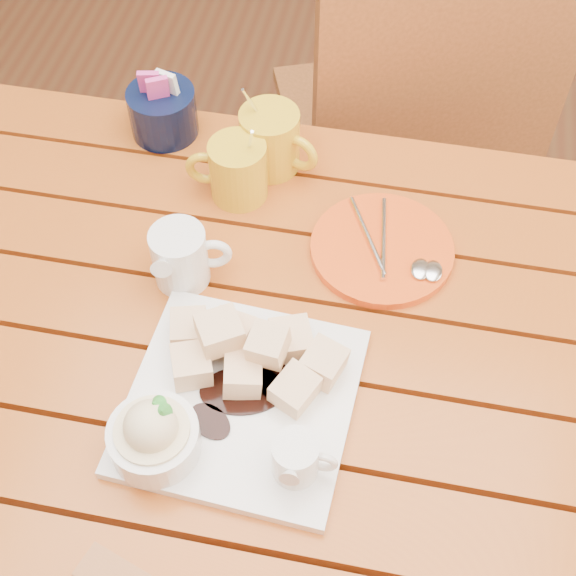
% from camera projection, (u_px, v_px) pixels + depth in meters
% --- Properties ---
extents(ground, '(5.00, 5.00, 0.00)m').
position_uv_depth(ground, '(264.00, 528.00, 1.66)').
color(ground, brown).
rests_on(ground, ground).
extents(table, '(1.20, 0.79, 0.75)m').
position_uv_depth(table, '(253.00, 369.00, 1.14)').
color(table, '#8D3712').
rests_on(table, ground).
extents(dessert_plate, '(0.28, 0.28, 0.11)m').
position_uv_depth(dessert_plate, '(222.00, 401.00, 0.95)').
color(dessert_plate, white).
rests_on(dessert_plate, table).
extents(coffee_mug_left, '(0.12, 0.08, 0.14)m').
position_uv_depth(coffee_mug_left, '(236.00, 170.00, 1.16)').
color(coffee_mug_left, gold).
rests_on(coffee_mug_left, table).
extents(coffee_mug_right, '(0.12, 0.09, 0.15)m').
position_uv_depth(coffee_mug_right, '(271.00, 140.00, 1.19)').
color(coffee_mug_right, gold).
rests_on(coffee_mug_right, table).
extents(cream_pitcher, '(0.11, 0.09, 0.09)m').
position_uv_depth(cream_pitcher, '(181.00, 257.00, 1.06)').
color(cream_pitcher, white).
rests_on(cream_pitcher, table).
extents(sugar_caddy, '(0.11, 0.11, 0.12)m').
position_uv_depth(sugar_caddy, '(163.00, 111.00, 1.24)').
color(sugar_caddy, black).
rests_on(sugar_caddy, table).
extents(orange_saucer, '(0.20, 0.20, 0.02)m').
position_uv_depth(orange_saucer, '(383.00, 249.00, 1.12)').
color(orange_saucer, '#EB4D14').
rests_on(orange_saucer, table).
extents(chair_far, '(0.58, 0.58, 0.95)m').
position_uv_depth(chair_far, '(411.00, 132.00, 1.59)').
color(chair_far, brown).
rests_on(chair_far, ground).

